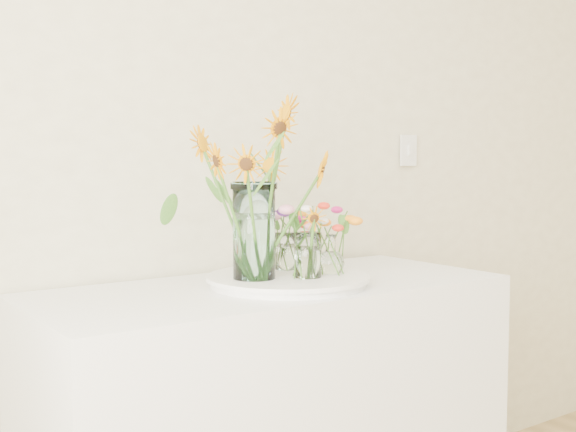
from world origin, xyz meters
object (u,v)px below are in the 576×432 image
(tray, at_px, (288,281))
(small_vase_b, at_px, (331,255))
(mason_jar, at_px, (254,231))
(small_vase_a, at_px, (308,256))
(small_vase_c, at_px, (286,252))

(tray, bearing_deg, small_vase_b, -18.62)
(tray, xyz_separation_m, mason_jar, (-0.11, 0.01, 0.15))
(small_vase_a, height_order, small_vase_c, small_vase_a)
(small_vase_a, bearing_deg, small_vase_b, 11.85)
(small_vase_b, relative_size, small_vase_c, 1.02)
(tray, distance_m, small_vase_b, 0.15)
(mason_jar, bearing_deg, small_vase_a, -27.44)
(small_vase_a, distance_m, small_vase_c, 0.17)
(small_vase_a, relative_size, small_vase_c, 1.14)
(small_vase_c, bearing_deg, small_vase_b, -66.88)
(mason_jar, height_order, small_vase_c, mason_jar)
(tray, relative_size, small_vase_a, 3.36)
(mason_jar, height_order, small_vase_b, mason_jar)
(mason_jar, relative_size, small_vase_c, 2.37)
(tray, height_order, small_vase_b, small_vase_b)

